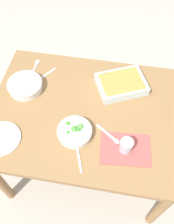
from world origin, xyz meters
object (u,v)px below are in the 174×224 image
Objects in this scene: spoon_spare at (111,137)px; stew_bowl at (25,85)px; baking_dish at (121,84)px; broccoli_bowl at (75,132)px; fork_on_table at (35,68)px; drink_cup at (126,146)px; side_plate at (1,138)px; spoon_by_stew at (42,77)px; spoon_by_broccoli at (78,153)px.

stew_bowl is at bearing -23.99° from spoon_spare.
stew_bowl is at bearing 10.76° from baking_dish.
broccoli_bowl is 0.59m from fork_on_table.
drink_cup reaches higher than stew_bowl.
side_plate reaches higher than spoon_by_stew.
spoon_by_stew and spoon_spare have the same top height.
broccoli_bowl is 1.32× the size of spoon_by_stew.
side_plate is 1.45× the size of spoon_by_stew.
baking_dish is at bearing 173.60° from fork_on_table.
spoon_by_stew is 0.89× the size of spoon_by_broccoli.
baking_dish is at bearing -110.14° from spoon_by_broccoli.
spoon_spare is (-0.59, 0.26, -0.03)m from stew_bowl.
baking_dish is 1.66× the size of side_plate.
stew_bowl is at bearing -36.25° from broccoli_bowl.
spoon_by_broccoli is at bearing 124.13° from spoon_by_stew.
baking_dish is 0.38m from spoon_spare.
spoon_by_stew is at bearing 0.69° from baking_dish.
stew_bowl is 0.58m from spoon_by_broccoli.
baking_dish is 0.53m from spoon_by_stew.
broccoli_bowl is 0.30m from drink_cup.
spoon_by_stew is 0.63m from spoon_spare.
broccoli_bowl is at bearing 127.67° from spoon_by_stew.
spoon_by_stew and spoon_by_broccoli have the same top height.
spoon_spare is (-0.61, -0.12, -0.00)m from side_plate.
drink_cup is at bearing -164.64° from spoon_by_broccoli.
side_plate is at bearing 86.60° from fork_on_table.
baking_dish is at bearing -81.20° from drink_cup.
stew_bowl is 1.02× the size of side_plate.
baking_dish is at bearing -169.24° from stew_bowl.
drink_cup is (-0.67, 0.32, 0.01)m from stew_bowl.
stew_bowl is at bearing 87.65° from fork_on_table.
broccoli_bowl is at bearing 128.92° from fork_on_table.
broccoli_bowl reaches higher than baking_dish.
baking_dish reaches higher than side_plate.
stew_bowl is 1.12× the size of broccoli_bowl.
baking_dish is 0.80m from side_plate.
broccoli_bowl is 1.30× the size of spoon_spare.
spoon_by_broccoli is at bearing 15.36° from drink_cup.
broccoli_bowl is 2.35× the size of drink_cup.
stew_bowl is 0.75m from drink_cup.
side_plate reaches higher than fork_on_table.
stew_bowl is 0.62m from baking_dish.
baking_dish is 2.37× the size of spoon_spare.
spoon_spare is at bearing 143.84° from spoon_by_stew.
spoon_spare is (-0.17, -0.13, 0.00)m from spoon_by_broccoli.
stew_bowl is at bearing 53.55° from spoon_by_stew.
spoon_by_broccoli is (-0.42, 0.39, -0.03)m from stew_bowl.
side_plate is at bearing 86.09° from stew_bowl.
side_plate is 0.62m from spoon_spare.
spoon_spare is at bearing 142.57° from fork_on_table.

